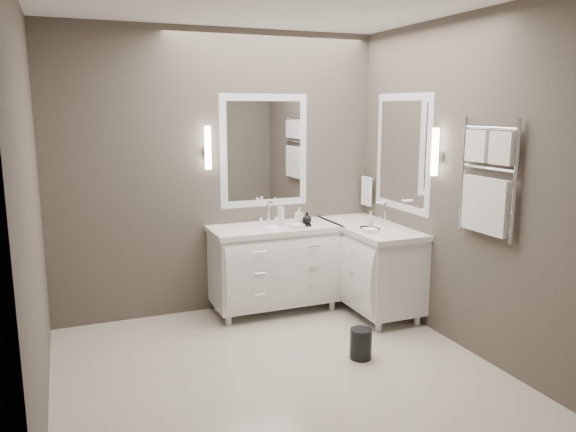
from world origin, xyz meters
name	(u,v)px	position (x,y,z in m)	size (l,w,h in m)	color
floor	(276,371)	(0.00, 0.00, -0.01)	(3.20, 3.00, 0.01)	beige
wall_back	(220,173)	(0.00, 1.50, 1.35)	(3.20, 0.01, 2.70)	#4E453E
wall_front	(388,241)	(0.00, -1.50, 1.35)	(3.20, 0.01, 2.70)	#4E453E
wall_left	(30,210)	(-1.60, 0.00, 1.35)	(0.01, 3.00, 2.70)	#4E453E
wall_right	(458,184)	(1.60, 0.00, 1.35)	(0.01, 3.00, 2.70)	#4E453E
vanity_back	(274,263)	(0.45, 1.23, 0.49)	(1.24, 0.59, 0.97)	white
vanity_right	(370,262)	(1.33, 0.90, 0.49)	(0.59, 1.24, 0.97)	white
mirror_back	(264,151)	(0.45, 1.49, 1.55)	(0.90, 0.02, 1.10)	white
mirror_right	(403,153)	(1.59, 0.80, 1.55)	(0.02, 0.90, 1.10)	white
sconce_back	(208,149)	(-0.13, 1.43, 1.59)	(0.06, 0.06, 0.40)	white
sconce_right	(435,153)	(1.53, 0.22, 1.59)	(0.06, 0.06, 0.40)	white
towel_bar_corner	(367,190)	(1.54, 1.36, 1.12)	(0.03, 0.22, 0.30)	white
towel_ladder	(487,185)	(1.55, -0.40, 1.39)	(0.06, 0.58, 0.90)	white
waste_bin	(361,344)	(0.70, -0.05, 0.12)	(0.17, 0.17, 0.24)	black
amenity_tray_back	(303,224)	(0.71, 1.14, 0.86)	(0.15, 0.11, 0.02)	black
amenity_tray_right	(370,228)	(1.22, 0.73, 0.86)	(0.12, 0.16, 0.02)	black
water_bottle	(281,217)	(0.50, 1.17, 0.95)	(0.07, 0.07, 0.19)	silver
soap_bottle_a	(299,215)	(0.68, 1.16, 0.95)	(0.07, 0.07, 0.15)	white
soap_bottle_b	(307,218)	(0.74, 1.11, 0.93)	(0.09, 0.09, 0.11)	black
soap_bottle_c	(370,219)	(1.22, 0.73, 0.95)	(0.06, 0.06, 0.15)	white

